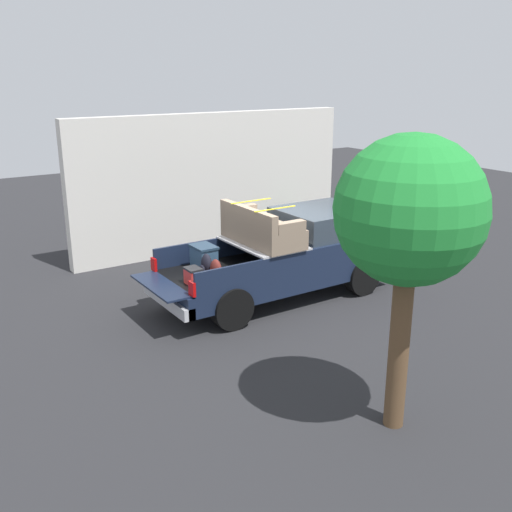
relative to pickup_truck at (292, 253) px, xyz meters
The scene contains 5 objects.
ground_plane 1.06m from the pickup_truck, behind, with size 40.00×40.00×0.00m, color #262628.
pickup_truck is the anchor object (origin of this frame).
building_facade 4.50m from the pickup_truck, 84.03° to the left, with size 8.47×0.36×3.86m, color silver.
tree_background 5.81m from the pickup_truck, 110.37° to the right, with size 2.03×2.03×4.23m.
trash_can 4.51m from the pickup_truck, 49.27° to the left, with size 0.60×0.60×0.98m.
Camera 1 is at (-7.32, -10.23, 4.96)m, focal length 41.35 mm.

